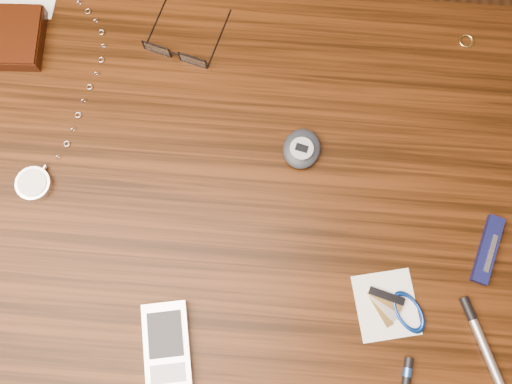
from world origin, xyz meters
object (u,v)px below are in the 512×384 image
Objects in this scene: notepad_keys at (397,308)px; wallet_and_card at (2,36)px; pedometer at (302,149)px; eyeglasses at (176,51)px; desk at (214,217)px; pocket_watch at (37,175)px; pocket_knife at (488,250)px; silver_pen at (482,342)px; pda_phone at (167,345)px.

wallet_and_card is at bearing 149.64° from notepad_keys.
pedometer reaches higher than notepad_keys.
wallet_and_card is 1.21× the size of eyeglasses.
pedometer is (0.13, 0.09, 0.11)m from desk.
pocket_watch is (-0.25, 0.02, 0.11)m from desk.
pocket_knife reaches higher than notepad_keys.
pedometer is at bearing -35.14° from eyeglasses.
pocket_knife is at bearing 85.45° from silver_pen.
pocket_watch and pocket_knife have the same top height.
pocket_watch is at bearing -130.48° from eyeglasses.
silver_pen is (0.63, -0.18, -0.00)m from pocket_watch.
eyeglasses is at bearing 94.90° from pda_phone.
pocket_watch reaches higher than desk.
pda_phone reaches higher than pocket_watch.
pda_phone is 0.31m from notepad_keys.
pocket_watch is 0.65m from silver_pen.
pda_phone is at bearing -54.81° from wallet_and_card.
wallet_and_card is 0.52m from pda_phone.
pocket_knife is (0.46, -0.26, -0.00)m from eyeglasses.
silver_pen is at bearing -17.10° from notepad_keys.
pda_phone is 0.42m from silver_pen.
desk is 13.92× the size of pedometer.
desk is 0.23m from pda_phone.
pocket_knife is at bearing -29.60° from eyeglasses.
silver_pen is at bearing -28.47° from wallet_and_card.
pocket_knife is at bearing -25.04° from pedometer.
notepad_keys is at bearing -45.98° from eyeglasses.
pedometer reaches higher than pocket_watch.
pocket_watch is at bearing 164.04° from silver_pen.
eyeglasses reaches higher than notepad_keys.
notepad_keys is 0.82× the size of silver_pen.
wallet_and_card is at bearing 163.01° from pedometer.
notepad_keys is at bearing -143.71° from pocket_knife.
silver_pen is at bearing -94.55° from pocket_knife.
pedometer is 0.26m from notepad_keys.
silver_pen is at bearing -44.16° from pedometer.
desk is 10.08× the size of pocket_knife.
pda_phone is at bearing -166.56° from notepad_keys.
desk is at bearing 157.09° from silver_pen.
pda_phone is 1.67× the size of pedometer.
silver_pen reaches higher than notepad_keys.
desk is at bearing 154.80° from notepad_keys.
pocket_watch is 3.28× the size of notepad_keys.
pda_phone is at bearing -119.35° from pedometer.
wallet_and_card is 1.57× the size of pocket_knife.
desk is 6.42× the size of wallet_and_card.
silver_pen is (0.42, 0.04, -0.00)m from pda_phone.
notepad_keys is (0.52, -0.15, -0.00)m from pocket_watch.
silver_pen is (0.11, -0.03, 0.00)m from notepad_keys.
pda_phone is (-0.04, -0.20, 0.11)m from desk.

